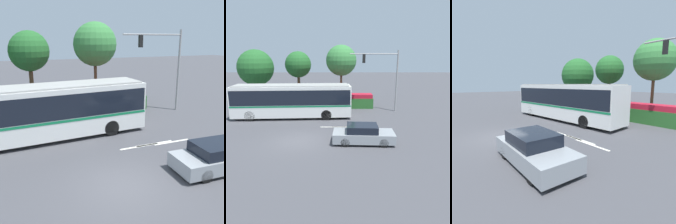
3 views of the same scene
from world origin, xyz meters
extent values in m
plane|color=#444449|center=(0.00, 0.00, 0.00)|extent=(140.00, 140.00, 0.00)
cube|color=silver|center=(-1.65, 6.55, 1.73)|extent=(11.61, 3.13, 2.96)
cube|color=black|center=(-1.65, 6.55, 2.20)|extent=(11.38, 3.16, 1.42)
cube|color=#147A47|center=(-1.65, 6.55, 1.37)|extent=(11.50, 3.15, 0.14)
cube|color=#9D9D99|center=(-1.65, 6.55, 3.26)|extent=(11.14, 2.91, 0.10)
cylinder|color=black|center=(1.74, 5.65, 0.50)|extent=(1.02, 0.36, 1.00)
cylinder|color=black|center=(1.62, 7.83, 0.50)|extent=(1.02, 0.36, 1.00)
cube|color=gray|center=(4.69, -0.36, 0.50)|extent=(4.39, 2.04, 0.65)
cube|color=black|center=(4.58, -0.35, 1.08)|extent=(2.23, 1.72, 0.51)
cylinder|color=black|center=(3.44, 0.51, 0.31)|extent=(0.62, 0.25, 0.61)
cylinder|color=black|center=(3.36, -1.11, 0.31)|extent=(0.62, 0.25, 0.61)
cylinder|color=gray|center=(9.27, 9.30, 3.33)|extent=(0.18, 0.18, 6.66)
cylinder|color=gray|center=(6.72, 9.30, 6.24)|extent=(5.12, 0.12, 0.12)
cube|color=black|center=(5.64, 9.30, 5.74)|extent=(0.30, 0.22, 0.90)
cylinder|color=red|center=(5.64, 9.42, 6.04)|extent=(0.18, 0.02, 0.18)
cylinder|color=yellow|center=(5.64, 9.42, 5.74)|extent=(0.18, 0.02, 0.18)
cylinder|color=green|center=(5.64, 9.42, 5.44)|extent=(0.18, 0.02, 0.18)
cube|color=#286028|center=(2.81, 11.18, 0.60)|extent=(8.35, 1.58, 1.20)
cube|color=#B7192D|center=(2.81, 11.18, 1.41)|extent=(8.18, 1.50, 0.43)
cylinder|color=brown|center=(-2.16, 13.82, 1.89)|extent=(0.35, 0.35, 3.79)
sphere|color=#236028|center=(-2.16, 13.82, 4.97)|extent=(3.28, 3.28, 3.28)
cylinder|color=brown|center=(3.28, 13.17, 2.07)|extent=(0.27, 0.27, 4.13)
sphere|color=#387F3D|center=(3.28, 13.17, 5.48)|extent=(3.75, 3.75, 3.75)
cube|color=silver|center=(4.65, 3.21, 0.01)|extent=(2.40, 0.16, 0.01)
cube|color=silver|center=(3.56, 3.39, 0.01)|extent=(2.40, 0.16, 0.01)
cube|color=silver|center=(2.55, 3.34, 0.01)|extent=(2.40, 0.16, 0.01)
camera|label=1|loc=(-4.08, -8.76, 5.93)|focal=41.65mm
camera|label=2|loc=(2.88, -15.94, 6.09)|focal=37.10mm
camera|label=3|loc=(10.90, -3.92, 3.29)|focal=28.59mm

